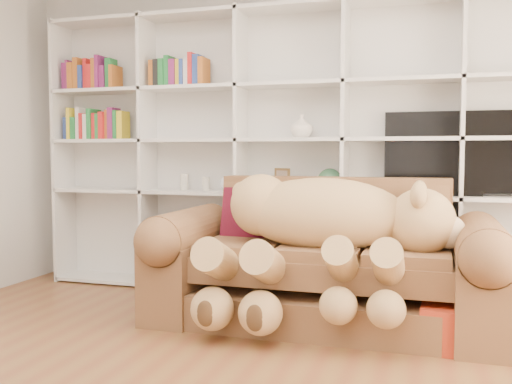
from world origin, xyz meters
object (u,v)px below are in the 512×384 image
(sofa, at_px, (325,268))
(gift_box, at_px, (450,328))
(tv, at_px, (458,154))
(teddy_bear, at_px, (321,229))

(sofa, height_order, gift_box, sofa)
(sofa, xyz_separation_m, tv, (0.89, 0.72, 0.80))
(teddy_bear, bearing_deg, sofa, 99.04)
(sofa, distance_m, tv, 1.40)
(sofa, distance_m, teddy_bear, 0.37)
(gift_box, distance_m, tv, 1.50)
(sofa, distance_m, gift_box, 0.94)
(gift_box, height_order, tv, tv)
(gift_box, relative_size, tv, 0.31)
(gift_box, bearing_deg, sofa, 157.01)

